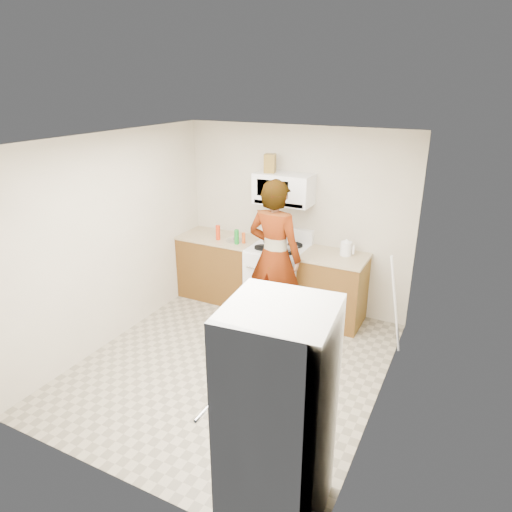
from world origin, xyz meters
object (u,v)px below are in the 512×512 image
Objects in this scene: microwave at (284,189)px; person at (275,257)px; fridge at (278,417)px; saucepan at (274,237)px; kettle at (346,249)px; gas_range at (278,277)px.

person reaches higher than microwave.
microwave is 3.46m from fridge.
fridge is at bearing -64.95° from saucepan.
microwave reaches higher than fridge.
microwave is 0.39× the size of person.
person reaches higher than saucepan.
saucepan is at bearing -172.46° from microwave.
kettle is at bearing -1.98° from microwave.
person reaches higher than kettle.
fridge is (1.31, -2.96, 0.36)m from gas_range.
gas_range is at bearing -41.71° from saucepan.
microwave is at bearing -71.83° from person.
fridge is at bearing -66.11° from gas_range.
person is at bearing -72.47° from gas_range.
kettle is (0.74, 0.56, 0.05)m from person.
microwave reaches higher than saucepan.
gas_range is 1.05m from kettle.
kettle is 1.02m from saucepan.
gas_range is 5.09× the size of saucepan.
microwave is at bearing 162.78° from kettle.
fridge reaches higher than kettle.
person is (0.15, -0.46, 0.49)m from gas_range.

